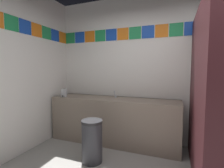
{
  "coord_description": "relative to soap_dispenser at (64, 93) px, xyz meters",
  "views": [
    {
      "loc": [
        0.26,
        -1.35,
        1.36
      ],
      "look_at": [
        -0.72,
        1.19,
        1.13
      ],
      "focal_mm": 26.67,
      "sensor_mm": 36.0,
      "label": 1
    }
  ],
  "objects": [
    {
      "name": "wall_back",
      "position": [
        1.79,
        0.48,
        0.47
      ],
      "size": [
        4.09,
        0.09,
        2.75
      ],
      "color": "white",
      "rests_on": "ground_plane"
    },
    {
      "name": "faucet_center",
      "position": [
        0.98,
        0.25,
        -0.03
      ],
      "size": [
        0.04,
        0.1,
        0.14
      ],
      "color": "silver",
      "rests_on": "vanity_counter"
    },
    {
      "name": "soap_dispenser",
      "position": [
        0.0,
        0.0,
        0.0
      ],
      "size": [
        0.09,
        0.09,
        0.16
      ],
      "color": "#B7BABF",
      "rests_on": "vanity_counter"
    },
    {
      "name": "trash_bin",
      "position": [
        0.92,
        -0.58,
        -0.6
      ],
      "size": [
        0.31,
        0.31,
        0.63
      ],
      "color": "#333338",
      "rests_on": "ground_plane"
    },
    {
      "name": "stall_divider",
      "position": [
        2.46,
        -0.62,
        0.16
      ],
      "size": [
        0.92,
        1.59,
        2.15
      ],
      "color": "#471E23",
      "rests_on": "ground_plane"
    },
    {
      "name": "vanity_counter",
      "position": [
        0.98,
        0.16,
        -0.49
      ],
      "size": [
        2.37,
        0.56,
        0.83
      ],
      "color": "gray",
      "rests_on": "ground_plane"
    }
  ]
}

